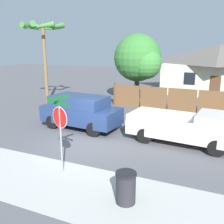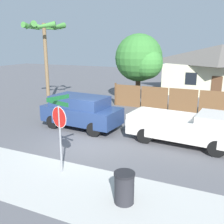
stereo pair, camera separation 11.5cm
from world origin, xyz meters
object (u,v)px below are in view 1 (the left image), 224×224
orange_pickup (189,128)px  trash_bin (126,188)px  stop_sign (60,122)px  oak_tree (139,59)px  house (218,68)px  red_suv (81,111)px  palm_tree (43,34)px

orange_pickup → trash_bin: bearing=-95.4°
stop_sign → oak_tree: bearing=112.1°
oak_tree → house: bearing=52.9°
house → red_suv: size_ratio=2.28×
red_suv → trash_bin: 7.71m
red_suv → orange_pickup: (6.04, -0.02, -0.19)m
stop_sign → trash_bin: size_ratio=2.93×
orange_pickup → stop_sign: bearing=-124.1°
house → red_suv: 16.55m
oak_tree → red_suv: bearing=-96.7°
house → trash_bin: (-1.49, -20.97, -1.91)m
trash_bin → orange_pickup: bearing=80.1°
orange_pickup → trash_bin: (-1.01, -5.80, -0.32)m
palm_tree → orange_pickup: size_ratio=1.15×
palm_tree → red_suv: bearing=-36.6°
house → stop_sign: (-4.41, -20.10, -0.41)m
palm_tree → red_suv: palm_tree is taller
house → stop_sign: bearing=-102.4°
house → red_suv: bearing=-113.3°
orange_pickup → red_suv: bearing=-175.7°
house → orange_pickup: (-0.48, -15.16, -1.59)m
palm_tree → trash_bin: 15.31m
palm_tree → trash_bin: (10.56, -9.92, -4.94)m
palm_tree → stop_sign: 12.33m
red_suv → trash_bin: size_ratio=4.61×
red_suv → orange_pickup: size_ratio=0.85×
house → orange_pickup: house is taller
stop_sign → orange_pickup: bearing=68.0°
trash_bin → house: bearing=85.9°
stop_sign → trash_bin: bearing=0.0°
house → palm_tree: (-12.05, -11.04, 3.02)m
house → palm_tree: 16.62m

